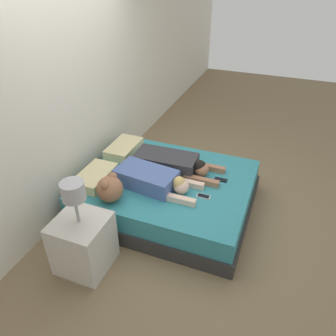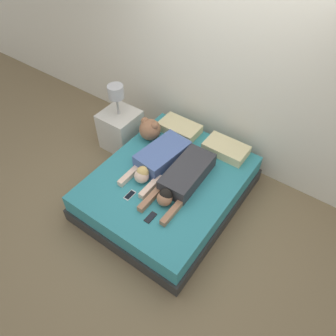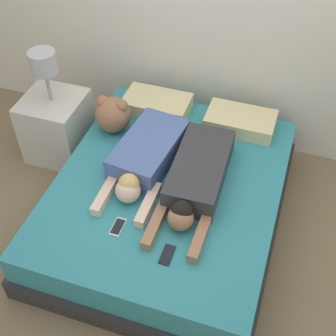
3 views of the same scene
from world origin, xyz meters
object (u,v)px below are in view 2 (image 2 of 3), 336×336
object	(u,v)px
plush_toy	(150,129)
nightstand	(121,128)
bed	(168,188)
pillow_head_right	(226,149)
person_right	(183,178)
cell_phone_right	(150,217)
cell_phone_left	(130,195)
person_left	(159,159)
pillow_head_left	(180,128)

from	to	relation	value
plush_toy	nightstand	xyz separation A→B (m)	(-0.56, 0.01, -0.26)
bed	pillow_head_right	size ratio (longest dim) A/B	3.62
person_right	cell_phone_right	world-z (taller)	person_right
plush_toy	cell_phone_left	bearing A→B (deg)	-65.67
person_left	cell_phone_left	distance (m)	0.61
bed	pillow_head_left	size ratio (longest dim) A/B	3.62
plush_toy	pillow_head_right	bearing A→B (deg)	19.67
person_right	nightstand	size ratio (longest dim) A/B	1.08
pillow_head_left	cell_phone_right	distance (m)	1.50
nightstand	cell_phone_right	bearing A→B (deg)	-37.50
person_left	cell_phone_left	bearing A→B (deg)	-87.54
person_left	bed	bearing A→B (deg)	-24.94
person_right	pillow_head_left	bearing A→B (deg)	126.57
person_left	cell_phone_right	bearing A→B (deg)	-59.76
bed	plush_toy	xyz separation A→B (m)	(-0.61, 0.44, 0.37)
bed	pillow_head_left	world-z (taller)	pillow_head_left
pillow_head_left	person_left	distance (m)	0.70
nightstand	plush_toy	bearing A→B (deg)	-1.00
pillow_head_right	bed	bearing A→B (deg)	-114.81
person_right	bed	bearing A→B (deg)	-175.42
pillow_head_left	bed	bearing A→B (deg)	-65.19
person_left	cell_phone_right	size ratio (longest dim) A/B	6.59
plush_toy	cell_phone_right	bearing A→B (deg)	-52.20
person_left	pillow_head_left	bearing A→B (deg)	102.31
bed	nightstand	size ratio (longest dim) A/B	1.95
pillow_head_left	plush_toy	world-z (taller)	plush_toy
plush_toy	nightstand	size ratio (longest dim) A/B	0.30
person_left	nightstand	distance (m)	1.04
pillow_head_left	cell_phone_left	xyz separation A→B (m)	(0.18, -1.28, -0.06)
person_left	plush_toy	bearing A→B (deg)	139.64
pillow_head_left	plush_toy	size ratio (longest dim) A/B	1.82
person_right	nightstand	bearing A→B (deg)	162.68
pillow_head_left	cell_phone_left	distance (m)	1.30
pillow_head_right	plush_toy	xyz separation A→B (m)	(-0.97, -0.35, 0.09)
person_right	cell_phone_right	xyz separation A→B (m)	(-0.01, -0.62, -0.09)
person_left	person_right	bearing A→B (deg)	-11.11
pillow_head_right	cell_phone_left	distance (m)	1.40
bed	person_right	bearing A→B (deg)	4.58
pillow_head_left	nightstand	xyz separation A→B (m)	(-0.81, -0.34, -0.16)
bed	person_left	bearing A→B (deg)	155.06
cell_phone_right	bed	bearing A→B (deg)	108.04
plush_toy	bed	bearing A→B (deg)	-35.58
pillow_head_right	cell_phone_left	xyz separation A→B (m)	(-0.55, -1.28, -0.06)
cell_phone_left	nightstand	distance (m)	1.37
pillow_head_right	person_left	world-z (taller)	person_left
pillow_head_right	nightstand	world-z (taller)	nightstand
bed	person_right	size ratio (longest dim) A/B	1.81
cell_phone_right	nightstand	xyz separation A→B (m)	(-1.37, 1.05, -0.11)
person_left	plush_toy	size ratio (longest dim) A/B	3.31
pillow_head_left	pillow_head_right	distance (m)	0.73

